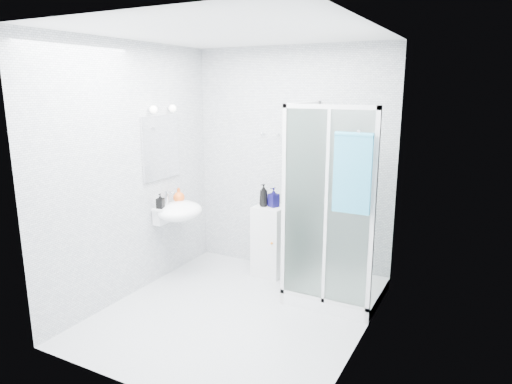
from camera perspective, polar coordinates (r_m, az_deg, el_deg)
The scene contains 12 objects.
room at distance 4.14m, azimuth -2.88°, elevation 1.13°, with size 2.40×2.60×2.60m.
shower_enclosure at distance 4.78m, azimuth 9.01°, elevation -8.01°, with size 0.90×0.95×2.00m.
wall_basin at distance 5.16m, azimuth -9.71°, elevation -2.40°, with size 0.46×0.56×0.35m.
mirror at distance 5.14m, azimuth -11.77°, elevation 5.47°, with size 0.02×0.60×0.70m, color white.
vanity_lights at distance 5.08m, azimuth -11.56°, elevation 10.15°, with size 0.10×0.40×0.08m.
wall_hooks at distance 5.30m, azimuth 1.72°, elevation 7.26°, with size 0.23×0.06×0.03m.
storage_cabinet at distance 5.32m, azimuth 1.75°, elevation -6.10°, with size 0.35×0.37×0.82m.
hand_towel at distance 4.06m, azimuth 11.96°, elevation 2.53°, with size 0.34×0.05×0.72m.
shampoo_bottle_a at distance 5.17m, azimuth 0.96°, elevation -0.40°, with size 0.10×0.10×0.26m, color black.
shampoo_bottle_b at distance 5.16m, azimuth 2.22°, elevation -0.66°, with size 0.10×0.10×0.22m, color #0E0A41.
soap_dispenser_orange at distance 5.27m, azimuth -9.63°, elevation -0.39°, with size 0.13×0.13×0.17m, color #DB5819.
soap_dispenser_black at distance 5.05m, azimuth -11.88°, elevation -1.11°, with size 0.07×0.08×0.16m, color black.
Camera 1 is at (2.07, -3.48, 2.15)m, focal length 32.00 mm.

